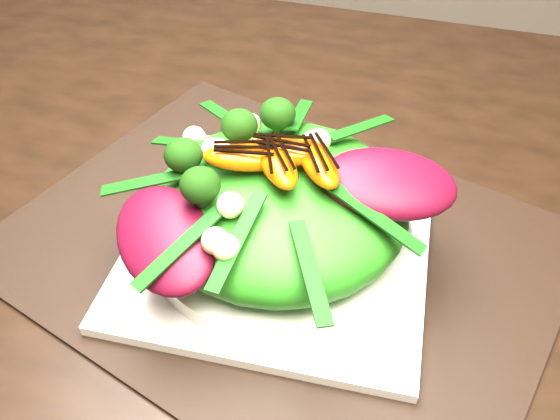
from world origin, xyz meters
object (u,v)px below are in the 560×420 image
(placemat, at_px, (280,246))
(salad_bowl, at_px, (280,230))
(lettuce_mound, at_px, (280,203))
(plate_base, at_px, (280,241))
(orange_segment, at_px, (260,147))

(placemat, relative_size, salad_bowl, 2.05)
(placemat, xyz_separation_m, lettuce_mound, (0.00, -0.00, 0.05))
(plate_base, bearing_deg, placemat, 90.00)
(placemat, relative_size, orange_segment, 7.17)
(plate_base, height_order, lettuce_mound, lettuce_mound)
(salad_bowl, bearing_deg, orange_segment, 145.60)
(salad_bowl, distance_m, orange_segment, 0.08)
(placemat, height_order, plate_base, plate_base)
(salad_bowl, relative_size, orange_segment, 3.50)
(plate_base, bearing_deg, salad_bowl, -90.00)
(lettuce_mound, relative_size, orange_segment, 3.31)
(placemat, height_order, lettuce_mound, lettuce_mound)
(salad_bowl, bearing_deg, lettuce_mound, 90.00)
(placemat, xyz_separation_m, salad_bowl, (0.00, -0.00, 0.02))
(placemat, relative_size, lettuce_mound, 2.16)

